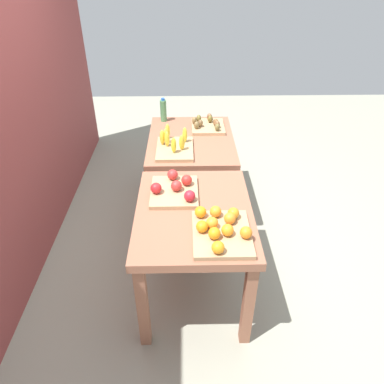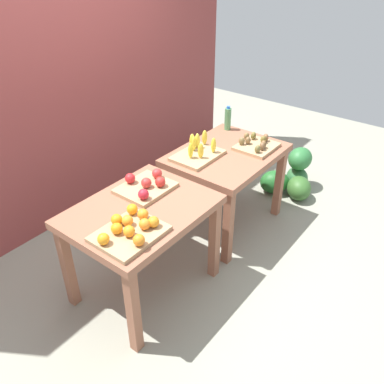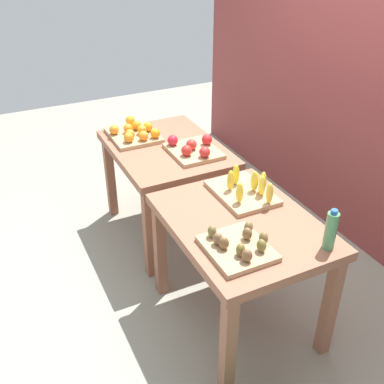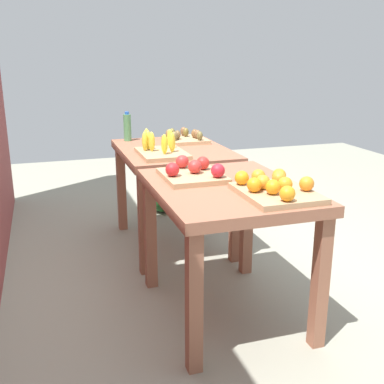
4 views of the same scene
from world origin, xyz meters
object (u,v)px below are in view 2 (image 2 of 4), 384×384
at_px(banana_crate, 198,152).
at_px(water_bottle, 228,119).
at_px(watermelon_pile, 292,177).
at_px(kiwi_bin, 256,145).
at_px(display_table_right, 226,163).
at_px(orange_bin, 130,229).
at_px(display_table_left, 141,221).
at_px(apple_bin, 146,186).

height_order(banana_crate, water_bottle, water_bottle).
bearing_deg(watermelon_pile, kiwi_bin, 172.02).
relative_size(display_table_right, watermelon_pile, 1.56).
height_order(display_table_right, banana_crate, banana_crate).
relative_size(banana_crate, water_bottle, 1.84).
distance_m(display_table_right, kiwi_bin, 0.32).
bearing_deg(orange_bin, display_table_left, 32.01).
bearing_deg(display_table_left, apple_bin, 32.70).
xyz_separation_m(display_table_right, apple_bin, (-0.91, 0.13, 0.15)).
bearing_deg(water_bottle, orange_bin, -166.40).
height_order(orange_bin, kiwi_bin, orange_bin).
bearing_deg(water_bottle, banana_crate, -169.60).
relative_size(display_table_left, kiwi_bin, 2.89).
bearing_deg(water_bottle, apple_bin, -173.92).
bearing_deg(kiwi_bin, apple_bin, 165.34).
distance_m(apple_bin, watermelon_pile, 2.01).
distance_m(kiwi_bin, water_bottle, 0.49).
height_order(display_table_left, orange_bin, orange_bin).
xyz_separation_m(display_table_right, orange_bin, (-1.38, -0.16, 0.16)).
relative_size(orange_bin, kiwi_bin, 1.25).
bearing_deg(apple_bin, orange_bin, -147.68).
xyz_separation_m(apple_bin, kiwi_bin, (1.14, -0.30, -0.00)).
relative_size(display_table_left, orange_bin, 2.31).
bearing_deg(orange_bin, watermelon_pile, -2.66).
bearing_deg(kiwi_bin, display_table_right, 144.04).
bearing_deg(kiwi_bin, watermelon_pile, -7.98).
distance_m(display_table_right, water_bottle, 0.55).
bearing_deg(watermelon_pile, orange_bin, 177.34).
height_order(display_table_left, display_table_right, same).
distance_m(display_table_left, water_bottle, 1.58).
xyz_separation_m(display_table_left, watermelon_pile, (2.07, -0.27, -0.49)).
xyz_separation_m(kiwi_bin, water_bottle, (0.19, 0.44, 0.08)).
bearing_deg(watermelon_pile, display_table_right, 164.25).
height_order(display_table_right, orange_bin, orange_bin).
distance_m(apple_bin, water_bottle, 1.34).
distance_m(banana_crate, water_bottle, 0.66).
height_order(kiwi_bin, watermelon_pile, kiwi_bin).
distance_m(display_table_left, banana_crate, 0.92).
distance_m(orange_bin, water_bottle, 1.85).
bearing_deg(banana_crate, orange_bin, -164.64).
relative_size(banana_crate, watermelon_pile, 0.67).
relative_size(kiwi_bin, watermelon_pile, 0.54).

